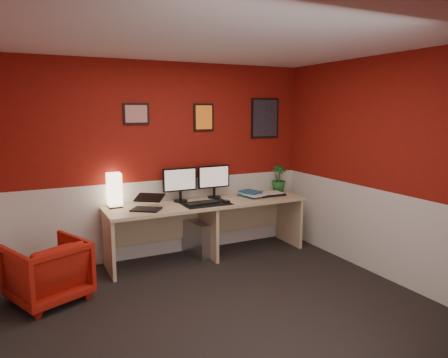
# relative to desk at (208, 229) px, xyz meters

# --- Properties ---
(ground) EXTENTS (4.00, 3.50, 0.01)m
(ground) POSITION_rel_desk_xyz_m (-0.47, -1.41, -0.36)
(ground) COLOR black
(ground) RESTS_ON ground
(ceiling) EXTENTS (4.00, 3.50, 0.01)m
(ceiling) POSITION_rel_desk_xyz_m (-0.47, -1.41, 2.13)
(ceiling) COLOR white
(ceiling) RESTS_ON ground
(wall_back) EXTENTS (4.00, 0.01, 2.50)m
(wall_back) POSITION_rel_desk_xyz_m (-0.47, 0.34, 0.89)
(wall_back) COLOR maroon
(wall_back) RESTS_ON ground
(wall_front) EXTENTS (4.00, 0.01, 2.50)m
(wall_front) POSITION_rel_desk_xyz_m (-0.47, -3.16, 0.89)
(wall_front) COLOR maroon
(wall_front) RESTS_ON ground
(wall_right) EXTENTS (0.01, 3.50, 2.50)m
(wall_right) POSITION_rel_desk_xyz_m (1.53, -1.41, 0.89)
(wall_right) COLOR maroon
(wall_right) RESTS_ON ground
(wainscot_back) EXTENTS (4.00, 0.01, 1.00)m
(wainscot_back) POSITION_rel_desk_xyz_m (-0.47, 0.34, 0.14)
(wainscot_back) COLOR silver
(wainscot_back) RESTS_ON ground
(wainscot_right) EXTENTS (0.01, 3.50, 1.00)m
(wainscot_right) POSITION_rel_desk_xyz_m (1.53, -1.41, 0.14)
(wainscot_right) COLOR silver
(wainscot_right) RESTS_ON ground
(desk) EXTENTS (2.60, 0.65, 0.73)m
(desk) POSITION_rel_desk_xyz_m (0.00, 0.00, 0.00)
(desk) COLOR tan
(desk) RESTS_ON ground
(shoji_lamp) EXTENTS (0.16, 0.16, 0.40)m
(shoji_lamp) POSITION_rel_desk_xyz_m (-1.13, 0.23, 0.56)
(shoji_lamp) COLOR #FFE5B2
(shoji_lamp) RESTS_ON desk
(laptop) EXTENTS (0.40, 0.38, 0.22)m
(laptop) POSITION_rel_desk_xyz_m (-0.83, -0.08, 0.47)
(laptop) COLOR black
(laptop) RESTS_ON desk
(monitor_left) EXTENTS (0.45, 0.06, 0.58)m
(monitor_left) POSITION_rel_desk_xyz_m (-0.31, 0.18, 0.66)
(monitor_left) COLOR black
(monitor_left) RESTS_ON desk
(monitor_right) EXTENTS (0.45, 0.06, 0.58)m
(monitor_right) POSITION_rel_desk_xyz_m (0.18, 0.21, 0.66)
(monitor_right) COLOR black
(monitor_right) RESTS_ON desk
(desk_mat) EXTENTS (0.60, 0.38, 0.01)m
(desk_mat) POSITION_rel_desk_xyz_m (-0.06, -0.09, 0.37)
(desk_mat) COLOR black
(desk_mat) RESTS_ON desk
(keyboard) EXTENTS (0.43, 0.18, 0.02)m
(keyboard) POSITION_rel_desk_xyz_m (-0.11, -0.09, 0.38)
(keyboard) COLOR black
(keyboard) RESTS_ON desk_mat
(mouse) EXTENTS (0.08, 0.11, 0.03)m
(mouse) POSITION_rel_desk_xyz_m (0.18, -0.15, 0.39)
(mouse) COLOR black
(mouse) RESTS_ON desk_mat
(book_bottom) EXTENTS (0.29, 0.34, 0.03)m
(book_bottom) POSITION_rel_desk_xyz_m (0.54, 0.02, 0.38)
(book_bottom) COLOR #1E5C8B
(book_bottom) RESTS_ON desk
(book_middle) EXTENTS (0.26, 0.34, 0.02)m
(book_middle) POSITION_rel_desk_xyz_m (0.54, -0.02, 0.40)
(book_middle) COLOR silver
(book_middle) RESTS_ON book_bottom
(book_top) EXTENTS (0.28, 0.33, 0.03)m
(book_top) POSITION_rel_desk_xyz_m (0.56, 0.02, 0.43)
(book_top) COLOR #1E5C8B
(book_top) RESTS_ON book_middle
(zen_tray) EXTENTS (0.36, 0.26, 0.03)m
(zen_tray) POSITION_rel_desk_xyz_m (0.95, 0.00, 0.38)
(zen_tray) COLOR black
(zen_tray) RESTS_ON desk
(potted_plant) EXTENTS (0.23, 0.23, 0.38)m
(potted_plant) POSITION_rel_desk_xyz_m (1.20, 0.18, 0.56)
(potted_plant) COLOR #19591E
(potted_plant) RESTS_ON desk
(pc_tower) EXTENTS (0.29, 0.48, 0.45)m
(pc_tower) POSITION_rel_desk_xyz_m (-0.10, 0.10, -0.14)
(pc_tower) COLOR #99999E
(pc_tower) RESTS_ON ground
(armchair) EXTENTS (0.88, 0.89, 0.62)m
(armchair) POSITION_rel_desk_xyz_m (-1.95, -0.45, -0.05)
(armchair) COLOR #AF2216
(armchair) RESTS_ON ground
(art_left) EXTENTS (0.32, 0.02, 0.26)m
(art_left) POSITION_rel_desk_xyz_m (-0.81, 0.33, 1.49)
(art_left) COLOR red
(art_left) RESTS_ON wall_back
(art_center) EXTENTS (0.28, 0.02, 0.36)m
(art_center) POSITION_rel_desk_xyz_m (0.09, 0.33, 1.44)
(art_center) COLOR orange
(art_center) RESTS_ON wall_back
(art_right) EXTENTS (0.44, 0.02, 0.56)m
(art_right) POSITION_rel_desk_xyz_m (1.04, 0.33, 1.42)
(art_right) COLOR black
(art_right) RESTS_ON wall_back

